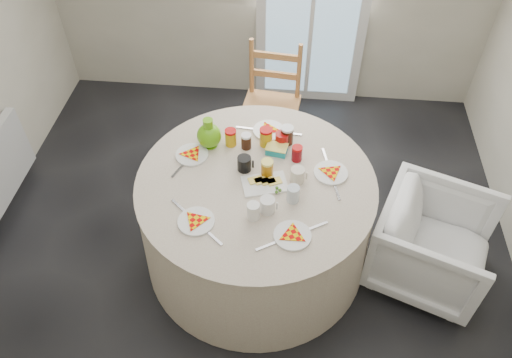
# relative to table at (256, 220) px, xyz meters

# --- Properties ---
(floor) EXTENTS (4.00, 4.00, 0.00)m
(floor) POSITION_rel_table_xyz_m (-0.09, 0.02, -0.38)
(floor) COLOR black
(floor) RESTS_ON ground
(table) EXTENTS (1.61, 1.61, 0.82)m
(table) POSITION_rel_table_xyz_m (0.00, 0.00, 0.00)
(table) COLOR beige
(table) RESTS_ON floor
(wooden_chair) EXTENTS (0.51, 0.49, 1.03)m
(wooden_chair) POSITION_rel_table_xyz_m (0.01, 1.10, 0.09)
(wooden_chair) COLOR #BB844A
(wooden_chair) RESTS_ON floor
(armchair) EXTENTS (0.90, 0.92, 0.75)m
(armchair) POSITION_rel_table_xyz_m (1.22, -0.06, 0.02)
(armchair) COLOR white
(armchair) RESTS_ON floor
(place_settings) EXTENTS (1.51, 1.51, 0.02)m
(place_settings) POSITION_rel_table_xyz_m (0.00, 0.00, 0.40)
(place_settings) COLOR silver
(place_settings) RESTS_ON table
(jar_cluster) EXTENTS (0.56, 0.36, 0.15)m
(jar_cluster) POSITION_rel_table_xyz_m (0.01, 0.28, 0.45)
(jar_cluster) COLOR #AD7A18
(jar_cluster) RESTS_ON table
(butter_tub) EXTENTS (0.16, 0.13, 0.06)m
(butter_tub) POSITION_rel_table_xyz_m (0.11, 0.28, 0.41)
(butter_tub) COLOR teal
(butter_tub) RESTS_ON table
(green_pitcher) EXTENTS (0.20, 0.20, 0.22)m
(green_pitcher) POSITION_rel_table_xyz_m (-0.35, 0.31, 0.49)
(green_pitcher) COLOR #59AB10
(green_pitcher) RESTS_ON table
(cheese_platter) EXTENTS (0.32, 0.26, 0.04)m
(cheese_platter) POSITION_rel_table_xyz_m (0.06, -0.03, 0.40)
(cheese_platter) COLOR silver
(cheese_platter) RESTS_ON table
(mugs_glasses) EXTENTS (0.74, 0.74, 0.13)m
(mugs_glasses) POSITION_rel_table_xyz_m (0.09, -0.02, 0.44)
(mugs_glasses) COLOR #A9A6A7
(mugs_glasses) RESTS_ON table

